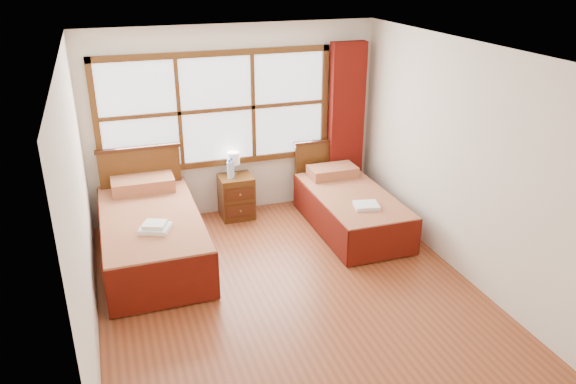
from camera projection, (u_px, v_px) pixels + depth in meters
name	position (u px, v px, depth m)	size (l,w,h in m)	color
floor	(288.00, 289.00, 6.20)	(4.50, 4.50, 0.00)	brown
ceiling	(288.00, 49.00, 5.18)	(4.50, 4.50, 0.00)	white
wall_back	(235.00, 122.00, 7.65)	(4.00, 4.00, 0.00)	silver
wall_left	(79.00, 206.00, 5.10)	(4.50, 4.50, 0.00)	silver
wall_right	(457.00, 159.00, 6.28)	(4.50, 4.50, 0.00)	silver
window	(217.00, 110.00, 7.46)	(3.16, 0.06, 1.56)	white
curtain	(346.00, 123.00, 8.05)	(0.50, 0.16, 2.30)	#600F09
bed_left	(151.00, 232.00, 6.72)	(1.15, 2.22, 1.12)	#411E0D
bed_right	(350.00, 207.00, 7.51)	(0.98, 2.00, 0.95)	#411E0D
nightstand	(237.00, 197.00, 7.79)	(0.45, 0.45, 0.60)	#542F12
towels_left	(155.00, 227.00, 6.18)	(0.40, 0.38, 0.09)	white
towels_right	(366.00, 205.00, 6.97)	(0.34, 0.32, 0.05)	white
lamp	(233.00, 159.00, 7.65)	(0.17, 0.17, 0.33)	gold
bottle_near	(230.00, 170.00, 7.58)	(0.07, 0.07, 0.26)	silver
bottle_far	(232.00, 168.00, 7.61)	(0.07, 0.07, 0.27)	silver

